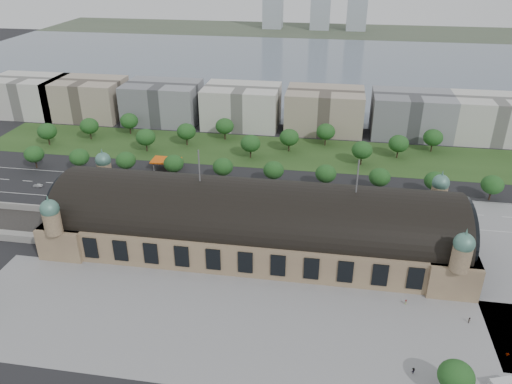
# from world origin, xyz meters

# --- Properties ---
(ground) EXTENTS (900.00, 900.00, 0.00)m
(ground) POSITION_xyz_m (0.00, 0.00, 0.00)
(ground) COLOR black
(ground) RESTS_ON ground
(station) EXTENTS (150.00, 48.40, 44.30)m
(station) POSITION_xyz_m (0.00, 0.00, 10.28)
(station) COLOR #9B8360
(station) RESTS_ON ground
(plaza_south) EXTENTS (190.00, 48.00, 0.12)m
(plaza_south) POSITION_xyz_m (10.00, -44.00, 0.00)
(plaza_south) COLOR gray
(plaza_south) RESTS_ON ground
(road_slab) EXTENTS (260.00, 26.00, 0.10)m
(road_slab) POSITION_xyz_m (-20.00, 38.00, 0.00)
(road_slab) COLOR black
(road_slab) RESTS_ON ground
(grass_belt) EXTENTS (300.00, 45.00, 0.10)m
(grass_belt) POSITION_xyz_m (-15.00, 93.00, 0.00)
(grass_belt) COLOR #28461C
(grass_belt) RESTS_ON ground
(petrol_station) EXTENTS (14.00, 13.00, 5.05)m
(petrol_station) POSITION_xyz_m (-53.91, 65.28, 2.95)
(petrol_station) COLOR #E1560D
(petrol_station) RESTS_ON ground
(lake) EXTENTS (700.00, 320.00, 0.08)m
(lake) POSITION_xyz_m (0.00, 298.00, 0.00)
(lake) COLOR slate
(lake) RESTS_ON ground
(far_shore) EXTENTS (700.00, 120.00, 0.14)m
(far_shore) POSITION_xyz_m (0.00, 498.00, 0.00)
(far_shore) COLOR #44513D
(far_shore) RESTS_ON ground
(office_0) EXTENTS (45.00, 32.00, 24.00)m
(office_0) POSITION_xyz_m (-170.00, 133.00, 12.00)
(office_0) COLOR beige
(office_0) RESTS_ON ground
(office_1) EXTENTS (45.00, 32.00, 24.00)m
(office_1) POSITION_xyz_m (-130.00, 133.00, 12.00)
(office_1) COLOR tan
(office_1) RESTS_ON ground
(office_2) EXTENTS (45.00, 32.00, 24.00)m
(office_2) POSITION_xyz_m (-80.00, 133.00, 12.00)
(office_2) COLOR gray
(office_2) RESTS_ON ground
(office_3) EXTENTS (45.00, 32.00, 24.00)m
(office_3) POSITION_xyz_m (-30.00, 133.00, 12.00)
(office_3) COLOR beige
(office_3) RESTS_ON ground
(office_4) EXTENTS (45.00, 32.00, 24.00)m
(office_4) POSITION_xyz_m (20.00, 133.00, 12.00)
(office_4) COLOR tan
(office_4) RESTS_ON ground
(office_5) EXTENTS (45.00, 32.00, 24.00)m
(office_5) POSITION_xyz_m (70.00, 133.00, 12.00)
(office_5) COLOR gray
(office_5) RESTS_ON ground
(office_6) EXTENTS (45.00, 32.00, 24.00)m
(office_6) POSITION_xyz_m (115.00, 133.00, 12.00)
(office_6) COLOR beige
(office_6) RESTS_ON ground
(tree_row_0) EXTENTS (9.60, 9.60, 11.52)m
(tree_row_0) POSITION_xyz_m (-120.00, 53.00, 7.43)
(tree_row_0) COLOR #2D2116
(tree_row_0) RESTS_ON ground
(tree_row_1) EXTENTS (9.60, 9.60, 11.52)m
(tree_row_1) POSITION_xyz_m (-96.00, 53.00, 7.43)
(tree_row_1) COLOR #2D2116
(tree_row_1) RESTS_ON ground
(tree_row_2) EXTENTS (9.60, 9.60, 11.52)m
(tree_row_2) POSITION_xyz_m (-72.00, 53.00, 7.43)
(tree_row_2) COLOR #2D2116
(tree_row_2) RESTS_ON ground
(tree_row_3) EXTENTS (9.60, 9.60, 11.52)m
(tree_row_3) POSITION_xyz_m (-48.00, 53.00, 7.43)
(tree_row_3) COLOR #2D2116
(tree_row_3) RESTS_ON ground
(tree_row_4) EXTENTS (9.60, 9.60, 11.52)m
(tree_row_4) POSITION_xyz_m (-24.00, 53.00, 7.43)
(tree_row_4) COLOR #2D2116
(tree_row_4) RESTS_ON ground
(tree_row_5) EXTENTS (9.60, 9.60, 11.52)m
(tree_row_5) POSITION_xyz_m (0.00, 53.00, 7.43)
(tree_row_5) COLOR #2D2116
(tree_row_5) RESTS_ON ground
(tree_row_6) EXTENTS (9.60, 9.60, 11.52)m
(tree_row_6) POSITION_xyz_m (24.00, 53.00, 7.43)
(tree_row_6) COLOR #2D2116
(tree_row_6) RESTS_ON ground
(tree_row_7) EXTENTS (9.60, 9.60, 11.52)m
(tree_row_7) POSITION_xyz_m (48.00, 53.00, 7.43)
(tree_row_7) COLOR #2D2116
(tree_row_7) RESTS_ON ground
(tree_row_8) EXTENTS (9.60, 9.60, 11.52)m
(tree_row_8) POSITION_xyz_m (72.00, 53.00, 7.43)
(tree_row_8) COLOR #2D2116
(tree_row_8) RESTS_ON ground
(tree_row_9) EXTENTS (9.60, 9.60, 11.52)m
(tree_row_9) POSITION_xyz_m (96.00, 53.00, 7.43)
(tree_row_9) COLOR #2D2116
(tree_row_9) RESTS_ON ground
(tree_belt_0) EXTENTS (10.40, 10.40, 12.48)m
(tree_belt_0) POSITION_xyz_m (-130.00, 83.00, 8.05)
(tree_belt_0) COLOR #2D2116
(tree_belt_0) RESTS_ON ground
(tree_belt_1) EXTENTS (10.40, 10.40, 12.48)m
(tree_belt_1) POSITION_xyz_m (-111.00, 95.00, 8.05)
(tree_belt_1) COLOR #2D2116
(tree_belt_1) RESTS_ON ground
(tree_belt_2) EXTENTS (10.40, 10.40, 12.48)m
(tree_belt_2) POSITION_xyz_m (-92.00, 107.00, 8.05)
(tree_belt_2) COLOR #2D2116
(tree_belt_2) RESTS_ON ground
(tree_belt_3) EXTENTS (10.40, 10.40, 12.48)m
(tree_belt_3) POSITION_xyz_m (-73.00, 83.00, 8.05)
(tree_belt_3) COLOR #2D2116
(tree_belt_3) RESTS_ON ground
(tree_belt_4) EXTENTS (10.40, 10.40, 12.48)m
(tree_belt_4) POSITION_xyz_m (-54.00, 95.00, 8.05)
(tree_belt_4) COLOR #2D2116
(tree_belt_4) RESTS_ON ground
(tree_belt_5) EXTENTS (10.40, 10.40, 12.48)m
(tree_belt_5) POSITION_xyz_m (-35.00, 107.00, 8.05)
(tree_belt_5) COLOR #2D2116
(tree_belt_5) RESTS_ON ground
(tree_belt_6) EXTENTS (10.40, 10.40, 12.48)m
(tree_belt_6) POSITION_xyz_m (-16.00, 83.00, 8.05)
(tree_belt_6) COLOR #2D2116
(tree_belt_6) RESTS_ON ground
(tree_belt_7) EXTENTS (10.40, 10.40, 12.48)m
(tree_belt_7) POSITION_xyz_m (3.00, 95.00, 8.05)
(tree_belt_7) COLOR #2D2116
(tree_belt_7) RESTS_ON ground
(tree_belt_8) EXTENTS (10.40, 10.40, 12.48)m
(tree_belt_8) POSITION_xyz_m (22.00, 107.00, 8.05)
(tree_belt_8) COLOR #2D2116
(tree_belt_8) RESTS_ON ground
(tree_belt_9) EXTENTS (10.40, 10.40, 12.48)m
(tree_belt_9) POSITION_xyz_m (41.00, 83.00, 8.05)
(tree_belt_9) COLOR #2D2116
(tree_belt_9) RESTS_ON ground
(tree_belt_10) EXTENTS (10.40, 10.40, 12.48)m
(tree_belt_10) POSITION_xyz_m (60.00, 95.00, 8.05)
(tree_belt_10) COLOR #2D2116
(tree_belt_10) RESTS_ON ground
(tree_belt_11) EXTENTS (10.40, 10.40, 12.48)m
(tree_belt_11) POSITION_xyz_m (79.00, 107.00, 8.05)
(tree_belt_11) COLOR #2D2116
(tree_belt_11) RESTS_ON ground
(tree_plaza_s) EXTENTS (9.00, 9.00, 10.64)m
(tree_plaza_s) POSITION_xyz_m (60.00, -60.00, 6.80)
(tree_plaza_s) COLOR #2D2116
(tree_plaza_s) RESTS_ON ground
(traffic_car_0) EXTENTS (4.54, 1.84, 1.54)m
(traffic_car_0) POSITION_xyz_m (-107.75, 33.22, 0.77)
(traffic_car_0) COLOR silver
(traffic_car_0) RESTS_ON ground
(traffic_car_1) EXTENTS (4.60, 1.77, 1.50)m
(traffic_car_1) POSITION_xyz_m (-86.06, 43.56, 0.75)
(traffic_car_1) COLOR gray
(traffic_car_1) RESTS_ON ground
(traffic_car_3) EXTENTS (5.63, 2.34, 1.63)m
(traffic_car_3) POSITION_xyz_m (-38.68, 40.57, 0.81)
(traffic_car_3) COLOR maroon
(traffic_car_3) RESTS_ON ground
(traffic_car_4) EXTENTS (4.08, 2.08, 1.33)m
(traffic_car_4) POSITION_xyz_m (1.91, 29.19, 0.67)
(traffic_car_4) COLOR #1A1A49
(traffic_car_4) RESTS_ON ground
(traffic_car_6) EXTENTS (4.96, 2.29, 1.38)m
(traffic_car_6) POSITION_xyz_m (80.71, 35.64, 0.69)
(traffic_car_6) COLOR silver
(traffic_car_6) RESTS_ON ground
(parked_car_0) EXTENTS (4.59, 3.98, 1.49)m
(parked_car_0) POSITION_xyz_m (-59.07, 21.00, 0.75)
(parked_car_0) COLOR black
(parked_car_0) RESTS_ON ground
(parked_car_1) EXTENTS (5.46, 4.01, 1.38)m
(parked_car_1) POSITION_xyz_m (-55.62, 25.00, 0.69)
(parked_car_1) COLOR maroon
(parked_car_1) RESTS_ON ground
(parked_car_2) EXTENTS (5.74, 4.87, 1.58)m
(parked_car_2) POSITION_xyz_m (-38.74, 22.03, 0.79)
(parked_car_2) COLOR #162140
(parked_car_2) RESTS_ON ground
(parked_car_3) EXTENTS (4.30, 3.66, 1.39)m
(parked_car_3) POSITION_xyz_m (-57.12, 25.00, 0.70)
(parked_car_3) COLOR #505257
(parked_car_3) RESTS_ON ground
(parked_car_4) EXTENTS (4.95, 3.90, 1.57)m
(parked_car_4) POSITION_xyz_m (-31.48, 21.00, 0.79)
(parked_car_4) COLOR silver
(parked_car_4) RESTS_ON ground
(parked_car_5) EXTENTS (6.20, 4.69, 1.56)m
(parked_car_5) POSITION_xyz_m (-46.10, 24.96, 0.78)
(parked_car_5) COLOR gray
(parked_car_5) RESTS_ON ground
(parked_car_6) EXTENTS (6.06, 5.02, 1.66)m
(parked_car_6) POSITION_xyz_m (-18.00, 25.00, 0.83)
(parked_car_6) COLOR black
(parked_car_6) RESTS_ON ground
(bus_west) EXTENTS (12.41, 2.92, 3.46)m
(bus_west) POSITION_xyz_m (-16.11, 32.00, 1.73)
(bus_west) COLOR #BB421E
(bus_west) RESTS_ON ground
(bus_mid) EXTENTS (13.67, 4.12, 3.75)m
(bus_mid) POSITION_xyz_m (24.30, 27.69, 1.88)
(bus_mid) COLOR beige
(bus_mid) RESTS_ON ground
(bus_east) EXTENTS (11.55, 3.70, 3.16)m
(bus_east) POSITION_xyz_m (22.09, 27.00, 1.58)
(bus_east) COLOR beige
(bus_east) RESTS_ON ground
(pedestrian_0) EXTENTS (0.96, 0.65, 1.81)m
(pedestrian_0) POSITION_xyz_m (52.26, -25.52, 0.90)
(pedestrian_0) COLOR gray
(pedestrian_0) RESTS_ON ground
(pedestrian_2) EXTENTS (0.72, 1.05, 1.98)m
(pedestrian_2) POSITION_xyz_m (70.19, -31.13, 0.99)
(pedestrian_2) COLOR gray
(pedestrian_2) RESTS_ON ground
(pedestrian_3) EXTENTS (1.22, 0.72, 1.97)m
(pedestrian_3) POSITION_xyz_m (77.45, -44.05, 0.99)
(pedestrian_3) COLOR gray
(pedestrian_3) RESTS_ON ground
(pedestrian_4) EXTENTS (1.35, 1.15, 1.95)m
(pedestrian_4) POSITION_xyz_m (51.23, -54.11, 0.98)
(pedestrian_4) COLOR gray
(pedestrian_4) RESTS_ON ground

